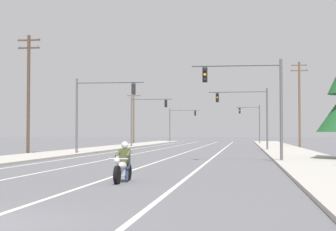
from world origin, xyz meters
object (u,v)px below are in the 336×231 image
(utility_pole_left_near, at_px, (28,91))
(utility_pole_left_far, at_px, (134,117))
(traffic_signal_near_left, at_px, (96,104))
(traffic_signal_mid_right, at_px, (250,109))
(motorcycle_with_rider, at_px, (123,166))
(traffic_signal_far_right, at_px, (253,119))
(traffic_signal_far_left, at_px, (179,120))
(traffic_signal_near_right, at_px, (254,94))
(traffic_signal_mid_left, at_px, (143,114))
(utility_pole_right_far, at_px, (299,102))

(utility_pole_left_near, height_order, utility_pole_left_far, utility_pole_left_near)
(traffic_signal_near_left, bearing_deg, utility_pole_left_far, 98.10)
(traffic_signal_mid_right, distance_m, utility_pole_left_far, 37.37)
(motorcycle_with_rider, bearing_deg, traffic_signal_far_right, 85.12)
(motorcycle_with_rider, xyz_separation_m, traffic_signal_far_left, (-7.50, 75.92, 3.55))
(traffic_signal_near_right, bearing_deg, traffic_signal_far_right, 89.22)
(traffic_signal_mid_left, height_order, utility_pole_left_near, utility_pole_left_near)
(traffic_signal_mid_right, xyz_separation_m, utility_pole_left_far, (-18.64, 32.38, 0.20))
(utility_pole_left_near, bearing_deg, traffic_signal_mid_right, 32.10)
(traffic_signal_near_right, height_order, utility_pole_right_far, utility_pole_right_far)
(motorcycle_with_rider, relative_size, traffic_signal_far_left, 0.35)
(utility_pole_left_near, bearing_deg, traffic_signal_far_right, 66.37)
(motorcycle_with_rider, xyz_separation_m, traffic_signal_far_right, (5.66, 66.21, 3.44))
(utility_pole_left_near, bearing_deg, utility_pole_right_far, 43.99)
(traffic_signal_near_left, height_order, traffic_signal_mid_left, same)
(motorcycle_with_rider, relative_size, traffic_signal_mid_left, 0.35)
(traffic_signal_far_left, relative_size, utility_pole_right_far, 0.60)
(traffic_signal_far_left, bearing_deg, traffic_signal_near_left, -90.10)
(traffic_signal_mid_left, distance_m, utility_pole_left_near, 22.27)
(traffic_signal_far_left, bearing_deg, traffic_signal_far_right, -36.45)
(traffic_signal_near_right, relative_size, traffic_signal_mid_left, 1.00)
(traffic_signal_near_right, distance_m, traffic_signal_mid_left, 33.39)
(traffic_signal_mid_right, xyz_separation_m, traffic_signal_far_left, (-12.33, 41.77, -0.02))
(traffic_signal_mid_right, relative_size, traffic_signal_far_right, 1.00)
(traffic_signal_near_left, xyz_separation_m, traffic_signal_far_left, (0.09, 53.07, -0.01))
(traffic_signal_mid_left, height_order, traffic_signal_far_right, same)
(motorcycle_with_rider, bearing_deg, utility_pole_left_far, 101.73)
(traffic_signal_far_right, height_order, utility_pole_left_far, utility_pole_left_far)
(traffic_signal_far_right, height_order, utility_pole_left_near, utility_pole_left_near)
(traffic_signal_mid_left, height_order, utility_pole_left_far, utility_pole_left_far)
(motorcycle_with_rider, distance_m, traffic_signal_far_right, 66.54)
(traffic_signal_far_right, bearing_deg, traffic_signal_near_right, -90.78)
(traffic_signal_far_left, bearing_deg, utility_pole_left_far, -123.91)
(traffic_signal_mid_left, xyz_separation_m, traffic_signal_far_left, (0.37, 31.63, 0.03))
(traffic_signal_far_left, distance_m, utility_pole_left_far, 11.31)
(traffic_signal_near_right, relative_size, utility_pole_left_far, 0.75)
(motorcycle_with_rider, distance_m, traffic_signal_near_left, 24.34)
(traffic_signal_mid_right, relative_size, traffic_signal_far_left, 1.00)
(traffic_signal_near_left, height_order, utility_pole_right_far, utility_pole_right_far)
(traffic_signal_near_left, height_order, traffic_signal_far_right, same)
(traffic_signal_mid_left, height_order, utility_pole_right_far, utility_pole_right_far)
(traffic_signal_near_right, xyz_separation_m, utility_pole_right_far, (5.94, 32.69, 1.37))
(traffic_signal_near_left, bearing_deg, traffic_signal_far_left, 89.90)
(traffic_signal_near_right, distance_m, traffic_signal_near_left, 15.66)
(traffic_signal_near_left, bearing_deg, motorcycle_with_rider, -71.62)
(traffic_signal_mid_right, distance_m, traffic_signal_far_left, 43.55)
(motorcycle_with_rider, relative_size, traffic_signal_far_right, 0.35)
(traffic_signal_far_left, xyz_separation_m, utility_pole_right_far, (18.38, -29.78, 1.36))
(traffic_signal_near_left, height_order, traffic_signal_mid_right, same)
(traffic_signal_near_right, xyz_separation_m, traffic_signal_mid_right, (-0.11, 20.70, 0.02))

